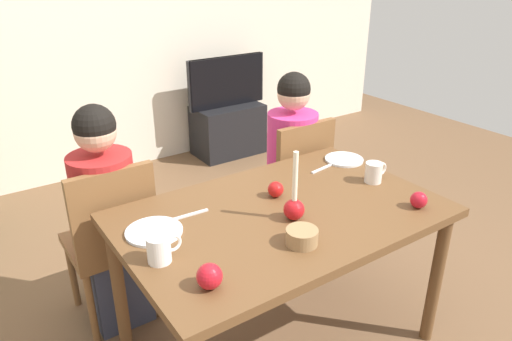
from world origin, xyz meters
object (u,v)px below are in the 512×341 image
object	(u,v)px
tv_stand	(228,130)
apple_by_left_plate	(419,200)
chair_left	(112,236)
tv	(227,81)
plate_right	(344,159)
candle_centerpiece	(295,205)
chair_right	(294,180)
mug_left	(160,249)
apple_by_right_mug	(210,276)
person_right_child	(291,170)
bowl_walnuts	(302,237)
person_left_child	(108,223)
apple_near_candle	(276,189)
plate_left	(154,231)
mug_right	(374,172)
dining_table	(281,227)

from	to	relation	value
tv_stand	apple_by_left_plate	xyz separation A→B (m)	(-0.59, -2.61, 0.55)
chair_left	apple_by_left_plate	size ratio (longest dim) A/B	12.06
tv	plate_right	world-z (taller)	tv
chair_left	tv_stand	bearing A→B (deg)	45.11
candle_centerpiece	apple_by_left_plate	size ratio (longest dim) A/B	4.12
chair_right	plate_right	xyz separation A→B (m)	(0.06, -0.35, 0.24)
mug_left	tv_stand	bearing A→B (deg)	54.12
tv_stand	apple_by_right_mug	distance (m)	3.10
person_right_child	chair_left	bearing A→B (deg)	-178.37
tv_stand	bowl_walnuts	xyz separation A→B (m)	(-1.20, -2.55, 0.54)
person_left_child	apple_by_right_mug	bearing A→B (deg)	-86.22
mug_left	apple_near_candle	bearing A→B (deg)	15.04
tv	plate_left	world-z (taller)	tv
bowl_walnuts	apple_by_left_plate	bearing A→B (deg)	-5.96
tv_stand	tv	xyz separation A→B (m)	(0.00, 0.00, 0.47)
chair_right	plate_right	distance (m)	0.43
tv_stand	apple_near_candle	bearing A→B (deg)	-115.76
chair_left	mug_left	size ratio (longest dim) A/B	6.70
person_left_child	bowl_walnuts	world-z (taller)	person_left_child
mug_right	apple_by_right_mug	bearing A→B (deg)	-166.04
apple_by_left_plate	person_left_child	bearing A→B (deg)	138.94
person_left_child	person_right_child	size ratio (longest dim) A/B	1.00
tv_stand	dining_table	bearing A→B (deg)	-115.72
tv	apple_near_candle	distance (m)	2.42
apple_by_left_plate	apple_by_right_mug	distance (m)	1.03
mug_right	apple_by_left_plate	bearing A→B (deg)	-97.05
tv_stand	plate_left	bearing A→B (deg)	-127.32
candle_centerpiece	mug_right	xyz separation A→B (m)	(0.55, 0.07, -0.01)
mug_right	apple_near_candle	size ratio (longest dim) A/B	1.75
person_left_child	mug_right	size ratio (longest dim) A/B	9.04
plate_left	dining_table	bearing A→B (deg)	-15.50
person_left_child	plate_right	size ratio (longest dim) A/B	5.66
chair_left	plate_left	distance (m)	0.52
chair_left	person_left_child	world-z (taller)	person_left_child
person_left_child	apple_by_right_mug	distance (m)	0.95
chair_right	tv_stand	distance (m)	1.80
plate_left	mug_right	bearing A→B (deg)	-8.59
plate_right	mug_right	world-z (taller)	mug_right
plate_left	mug_left	xyz separation A→B (m)	(-0.06, -0.20, 0.05)
tv	plate_left	xyz separation A→B (m)	(-1.64, -2.15, 0.05)
chair_right	bowl_walnuts	xyz separation A→B (m)	(-0.66, -0.86, 0.27)
candle_centerpiece	plate_right	distance (m)	0.71
dining_table	apple_near_candle	size ratio (longest dim) A/B	18.92
person_right_child	bowl_walnuts	xyz separation A→B (m)	(-0.66, -0.89, 0.21)
mug_left	bowl_walnuts	world-z (taller)	mug_left
person_right_child	candle_centerpiece	size ratio (longest dim) A/B	3.81
dining_table	person_right_child	xyz separation A→B (m)	(0.56, 0.64, -0.10)
chair_right	plate_left	distance (m)	1.21
person_left_child	person_right_child	world-z (taller)	same
tv	plate_left	bearing A→B (deg)	-127.31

